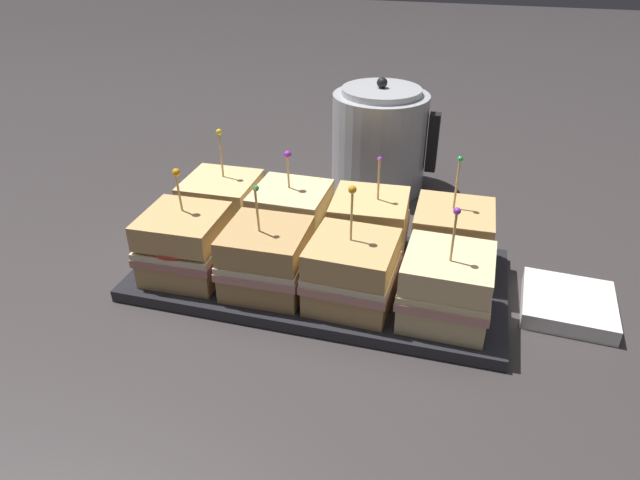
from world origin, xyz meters
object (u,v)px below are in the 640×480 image
object	(u,v)px
sandwich_front_center_left	(267,259)
sandwich_back_far_right	(452,239)
sandwich_back_center_left	(291,218)
sandwich_front_far_left	(185,245)
sandwich_back_center_right	(369,228)
sandwich_front_far_right	(446,287)
napkin_stack	(568,304)
sandwich_back_far_left	(222,207)
kettle_steel	(379,140)
serving_platter	(320,275)
sandwich_front_center_right	(352,272)

from	to	relation	value
sandwich_front_center_left	sandwich_back_far_right	xyz separation A→B (m)	(0.25, 0.12, 0.00)
sandwich_front_center_left	sandwich_back_center_left	xyz separation A→B (m)	(-0.00, 0.12, 0.00)
sandwich_front_far_left	sandwich_back_center_right	xyz separation A→B (m)	(0.25, 0.12, -0.00)
sandwich_front_far_right	napkin_stack	xyz separation A→B (m)	(0.17, 0.08, -0.05)
sandwich_back_center_right	sandwich_back_far_left	bearing A→B (deg)	179.10
kettle_steel	napkin_stack	size ratio (longest dim) A/B	1.70
sandwich_back_center_left	sandwich_back_far_right	size ratio (longest dim) A/B	0.90
sandwich_front_far_right	napkin_stack	distance (m)	0.20
serving_platter	sandwich_back_far_left	size ratio (longest dim) A/B	3.06
sandwich_back_far_left	sandwich_back_center_right	xyz separation A→B (m)	(0.25, -0.00, -0.00)
sandwich_front_far_left	napkin_stack	xyz separation A→B (m)	(0.55, 0.08, -0.06)
sandwich_front_far_left	sandwich_back_center_left	world-z (taller)	sandwich_front_far_left
sandwich_front_far_left	sandwich_front_center_left	bearing A→B (deg)	-0.85
serving_platter	sandwich_front_far_left	distance (m)	0.21
serving_platter	sandwich_front_far_left	xyz separation A→B (m)	(-0.19, -0.06, 0.06)
sandwich_back_far_left	napkin_stack	size ratio (longest dim) A/B	1.38
serving_platter	kettle_steel	xyz separation A→B (m)	(0.02, 0.36, 0.09)
sandwich_front_far_right	sandwich_front_center_right	bearing A→B (deg)	179.48
napkin_stack	sandwich_front_center_left	bearing A→B (deg)	-169.16
sandwich_front_center_right	kettle_steel	xyz separation A→B (m)	(-0.04, 0.42, 0.03)
sandwich_front_far_right	napkin_stack	bearing A→B (deg)	25.95
sandwich_back_far_left	sandwich_front_far_left	bearing A→B (deg)	-91.36
serving_platter	sandwich_back_center_left	distance (m)	0.11
sandwich_front_center_left	sandwich_front_center_right	world-z (taller)	sandwich_front_center_right
sandwich_back_center_right	sandwich_front_far_right	bearing A→B (deg)	-44.69
sandwich_back_far_right	napkin_stack	world-z (taller)	sandwich_back_far_right
sandwich_front_far_right	sandwich_back_center_left	size ratio (longest dim) A/B	1.05
sandwich_front_far_right	sandwich_back_center_left	world-z (taller)	sandwich_front_far_right
serving_platter	sandwich_front_center_left	size ratio (longest dim) A/B	3.34
sandwich_back_far_right	sandwich_front_center_left	bearing A→B (deg)	-153.73
serving_platter	sandwich_front_far_right	size ratio (longest dim) A/B	3.24
sandwich_back_center_left	sandwich_front_center_left	bearing A→B (deg)	-88.32
sandwich_front_center_right	sandwich_back_far_left	bearing A→B (deg)	152.46
sandwich_front_far_right	sandwich_front_far_left	bearing A→B (deg)	179.43
sandwich_front_center_left	serving_platter	bearing A→B (deg)	46.22
kettle_steel	sandwich_front_center_right	bearing A→B (deg)	-84.43
serving_platter	sandwich_back_far_left	world-z (taller)	sandwich_back_far_left
sandwich_front_center_right	sandwich_back_center_right	world-z (taller)	sandwich_front_center_right
sandwich_back_far_right	napkin_stack	bearing A→B (deg)	-13.88
sandwich_back_far_left	sandwich_front_center_right	bearing A→B (deg)	-27.54
sandwich_back_far_right	sandwich_back_far_left	bearing A→B (deg)	179.03
sandwich_back_center_right	serving_platter	bearing A→B (deg)	-134.92
sandwich_front_far_right	sandwich_back_far_left	bearing A→B (deg)	160.79
sandwich_front_center_right	sandwich_front_far_right	bearing A→B (deg)	-0.52
kettle_steel	serving_platter	bearing A→B (deg)	-93.44
sandwich_back_center_left	sandwich_back_center_right	distance (m)	0.13
serving_platter	kettle_steel	world-z (taller)	kettle_steel
sandwich_back_far_left	napkin_stack	bearing A→B (deg)	-5.10
sandwich_back_center_left	kettle_steel	size ratio (longest dim) A/B	0.73
sandwich_back_far_left	sandwich_front_far_right	bearing A→B (deg)	-19.21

